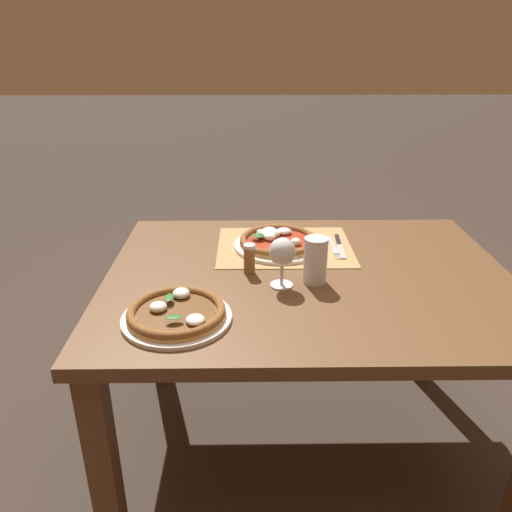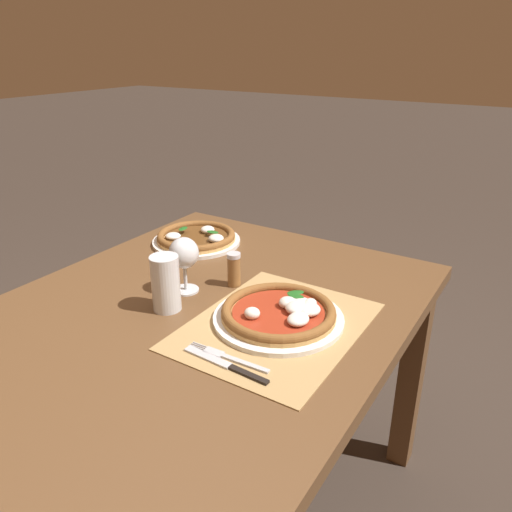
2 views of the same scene
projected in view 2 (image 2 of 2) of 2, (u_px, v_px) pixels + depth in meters
The scene contains 9 objects.
dining_table at pixel (192, 347), 1.29m from camera, with size 1.29×0.99×0.74m.
paper_placemat at pixel (276, 326), 1.19m from camera, with size 0.48×0.37×0.00m, color #A88451.
pizza_near at pixel (280, 313), 1.20m from camera, with size 0.32×0.32×0.05m.
pizza_far at pixel (197, 238), 1.68m from camera, with size 0.29×0.29×0.05m.
wine_glass at pixel (184, 255), 1.32m from camera, with size 0.08×0.08×0.16m.
pint_glass at pixel (166, 284), 1.24m from camera, with size 0.07×0.07×0.15m.
fork at pixel (227, 357), 1.07m from camera, with size 0.02×0.20×0.00m.
knife at pixel (225, 365), 1.04m from camera, with size 0.03×0.22×0.01m.
pepper_shaker at pixel (234, 269), 1.37m from camera, with size 0.04×0.04×0.10m.
Camera 2 is at (-0.83, -0.72, 1.37)m, focal length 35.00 mm.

